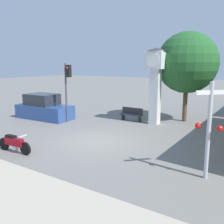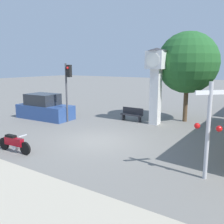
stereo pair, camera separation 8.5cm
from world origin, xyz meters
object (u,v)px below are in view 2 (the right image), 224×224
motorcycle (14,143)px  traffic_light (68,82)px  bench (132,114)px  railroad_crossing_signal (208,127)px  street_tree (188,63)px  parked_car (45,108)px  clock_tower (156,74)px

motorcycle → traffic_light: size_ratio=0.50×
traffic_light → bench: size_ratio=2.48×
traffic_light → railroad_crossing_signal: 10.60m
street_tree → bench: (-3.12, -1.93, -3.51)m
railroad_crossing_signal → street_tree: 9.33m
parked_car → railroad_crossing_signal: bearing=-20.1°
motorcycle → bench: size_ratio=1.23×
clock_tower → parked_car: clock_tower is taller
railroad_crossing_signal → motorcycle: bearing=-165.7°
parked_car → street_tree: bearing=24.9°
motorcycle → parked_car: parked_car is taller
motorcycle → railroad_crossing_signal: railroad_crossing_signal is taller
motorcycle → parked_car: (-4.42, 5.70, 0.33)m
parked_car → traffic_light: bearing=-1.8°
bench → parked_car: parked_car is taller
traffic_light → street_tree: 8.10m
motorcycle → traffic_light: traffic_light is taller
clock_tower → parked_car: 8.34m
railroad_crossing_signal → street_tree: (-3.36, 8.43, 2.16)m
motorcycle → traffic_light: (-2.08, 5.76, 2.32)m
bench → parked_car: bearing=-154.1°
clock_tower → traffic_light: clock_tower is taller
clock_tower → bench: size_ratio=3.08×
clock_tower → bench: 3.27m
clock_tower → street_tree: bearing=54.0°
traffic_light → parked_car: 3.07m
traffic_light → railroad_crossing_signal: (9.87, -3.78, -0.90)m
motorcycle → street_tree: bearing=63.0°
traffic_light → railroad_crossing_signal: bearing=-20.9°
traffic_light → street_tree: size_ratio=0.66×
clock_tower → railroad_crossing_signal: (4.76, -6.50, -1.44)m
street_tree → railroad_crossing_signal: bearing=-68.3°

